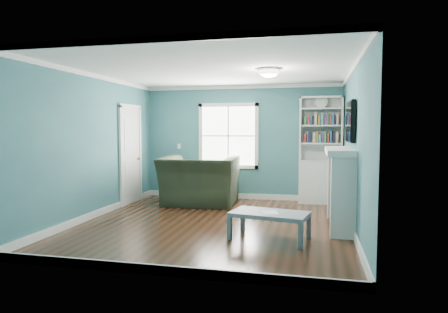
# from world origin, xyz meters

# --- Properties ---
(floor) EXTENTS (5.00, 5.00, 0.00)m
(floor) POSITION_xyz_m (0.00, 0.00, 0.00)
(floor) COLOR black
(floor) RESTS_ON ground
(room_walls) EXTENTS (5.00, 5.00, 5.00)m
(room_walls) POSITION_xyz_m (0.00, 0.00, 1.58)
(room_walls) COLOR #2F5C6B
(room_walls) RESTS_ON ground
(trim) EXTENTS (4.50, 5.00, 2.60)m
(trim) POSITION_xyz_m (0.00, 0.00, 1.24)
(trim) COLOR white
(trim) RESTS_ON ground
(window) EXTENTS (1.40, 0.06, 1.50)m
(window) POSITION_xyz_m (-0.30, 2.49, 1.45)
(window) COLOR white
(window) RESTS_ON room_walls
(bookshelf) EXTENTS (0.90, 0.35, 2.31)m
(bookshelf) POSITION_xyz_m (1.77, 2.30, 0.92)
(bookshelf) COLOR silver
(bookshelf) RESTS_ON ground
(fireplace) EXTENTS (0.44, 1.58, 1.30)m
(fireplace) POSITION_xyz_m (2.08, 0.20, 0.64)
(fireplace) COLOR black
(fireplace) RESTS_ON ground
(tv) EXTENTS (0.06, 1.10, 0.65)m
(tv) POSITION_xyz_m (2.20, 0.20, 1.72)
(tv) COLOR black
(tv) RESTS_ON fireplace
(door) EXTENTS (0.12, 0.98, 2.17)m
(door) POSITION_xyz_m (-2.22, 1.40, 1.07)
(door) COLOR silver
(door) RESTS_ON ground
(ceiling_fixture) EXTENTS (0.38, 0.38, 0.15)m
(ceiling_fixture) POSITION_xyz_m (0.90, 0.10, 2.55)
(ceiling_fixture) COLOR white
(ceiling_fixture) RESTS_ON room_walls
(light_switch) EXTENTS (0.08, 0.01, 0.12)m
(light_switch) POSITION_xyz_m (-1.50, 2.48, 1.20)
(light_switch) COLOR white
(light_switch) RESTS_ON room_walls
(recliner) EXTENTS (1.62, 1.09, 1.37)m
(recliner) POSITION_xyz_m (-0.73, 1.60, 0.69)
(recliner) COLOR black
(recliner) RESTS_ON ground
(coffee_table) EXTENTS (1.19, 0.79, 0.40)m
(coffee_table) POSITION_xyz_m (1.02, -0.76, 0.35)
(coffee_table) COLOR #555C66
(coffee_table) RESTS_ON ground
(paper_sheet) EXTENTS (0.27, 0.31, 0.00)m
(paper_sheet) POSITION_xyz_m (1.03, -0.80, 0.40)
(paper_sheet) COLOR white
(paper_sheet) RESTS_ON coffee_table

